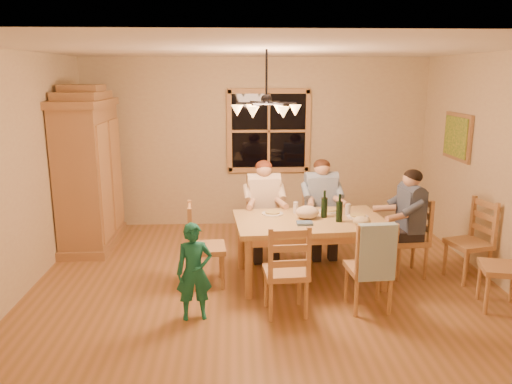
{
  "coord_description": "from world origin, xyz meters",
  "views": [
    {
      "loc": [
        -0.36,
        -5.52,
        2.44
      ],
      "look_at": [
        -0.11,
        0.1,
        1.11
      ],
      "focal_mm": 35.0,
      "sensor_mm": 36.0,
      "label": 1
    }
  ],
  "objects_px": {
    "chair_end_right": "(406,251)",
    "adult_plaid_man": "(321,195)",
    "chair_spare_back": "(467,255)",
    "chandelier": "(266,108)",
    "chair_spare_front": "(501,281)",
    "dining_table": "(310,227)",
    "chair_near_right": "(368,282)",
    "chair_far_right": "(320,233)",
    "chair_end_left": "(207,260)",
    "chair_far_left": "(264,235)",
    "child": "(194,272)",
    "armoire": "(89,174)",
    "chair_near_left": "(286,286)",
    "adult_woman": "(264,197)",
    "wine_bottle_a": "(324,204)",
    "wine_bottle_b": "(339,208)",
    "adult_slate_man": "(409,209)"
  },
  "relations": [
    {
      "from": "chair_end_left",
      "to": "chair_end_right",
      "type": "distance_m",
      "value": 2.46
    },
    {
      "from": "adult_woman",
      "to": "wine_bottle_a",
      "type": "xyz_separation_m",
      "value": [
        0.68,
        -0.72,
        0.08
      ]
    },
    {
      "from": "chair_end_right",
      "to": "adult_plaid_man",
      "type": "height_order",
      "value": "adult_plaid_man"
    },
    {
      "from": "armoire",
      "to": "adult_woman",
      "type": "height_order",
      "value": "armoire"
    },
    {
      "from": "dining_table",
      "to": "chair_near_right",
      "type": "bearing_deg",
      "value": -57.65
    },
    {
      "from": "dining_table",
      "to": "adult_woman",
      "type": "distance_m",
      "value": 0.96
    },
    {
      "from": "chair_far_right",
      "to": "chair_near_right",
      "type": "relative_size",
      "value": 1.0
    },
    {
      "from": "adult_slate_man",
      "to": "wine_bottle_b",
      "type": "xyz_separation_m",
      "value": [
        -0.9,
        -0.21,
        0.08
      ]
    },
    {
      "from": "adult_slate_man",
      "to": "adult_plaid_man",
      "type": "bearing_deg",
      "value": 46.64
    },
    {
      "from": "dining_table",
      "to": "chair_spare_back",
      "type": "distance_m",
      "value": 1.95
    },
    {
      "from": "chair_far_left",
      "to": "chair_end_right",
      "type": "relative_size",
      "value": 1.0
    },
    {
      "from": "chair_near_left",
      "to": "wine_bottle_b",
      "type": "xyz_separation_m",
      "value": [
        0.7,
        0.76,
        0.62
      ]
    },
    {
      "from": "dining_table",
      "to": "chair_end_left",
      "type": "height_order",
      "value": "chair_end_left"
    },
    {
      "from": "chandelier",
      "to": "wine_bottle_a",
      "type": "xyz_separation_m",
      "value": [
        0.72,
        0.21,
        -1.15
      ]
    },
    {
      "from": "adult_woman",
      "to": "chair_near_right",
      "type": "bearing_deg",
      "value": 117.9
    },
    {
      "from": "chair_end_right",
      "to": "chair_near_right",
      "type": "bearing_deg",
      "value": 136.74
    },
    {
      "from": "chair_far_left",
      "to": "adult_woman",
      "type": "bearing_deg",
      "value": -94.46
    },
    {
      "from": "chair_near_right",
      "to": "adult_plaid_man",
      "type": "relative_size",
      "value": 1.13
    },
    {
      "from": "armoire",
      "to": "chair_far_left",
      "type": "relative_size",
      "value": 2.32
    },
    {
      "from": "dining_table",
      "to": "chair_far_right",
      "type": "height_order",
      "value": "chair_far_right"
    },
    {
      "from": "chair_end_left",
      "to": "child",
      "type": "xyz_separation_m",
      "value": [
        -0.08,
        -0.84,
        0.2
      ]
    },
    {
      "from": "dining_table",
      "to": "adult_woman",
      "type": "bearing_deg",
      "value": 122.35
    },
    {
      "from": "chandelier",
      "to": "chair_spare_front",
      "type": "distance_m",
      "value": 3.11
    },
    {
      "from": "chair_spare_front",
      "to": "wine_bottle_b",
      "type": "bearing_deg",
      "value": 79.3
    },
    {
      "from": "chandelier",
      "to": "chair_end_right",
      "type": "distance_m",
      "value": 2.51
    },
    {
      "from": "chair_far_left",
      "to": "child",
      "type": "distance_m",
      "value": 1.92
    },
    {
      "from": "adult_woman",
      "to": "adult_slate_man",
      "type": "xyz_separation_m",
      "value": [
        1.73,
        -0.7,
        0.0
      ]
    },
    {
      "from": "adult_plaid_man",
      "to": "armoire",
      "type": "bearing_deg",
      "value": -14.06
    },
    {
      "from": "chair_far_left",
      "to": "adult_woman",
      "type": "distance_m",
      "value": 0.54
    },
    {
      "from": "chandelier",
      "to": "adult_slate_man",
      "type": "relative_size",
      "value": 0.88
    },
    {
      "from": "wine_bottle_a",
      "to": "chandelier",
      "type": "bearing_deg",
      "value": -163.48
    },
    {
      "from": "chair_near_left",
      "to": "dining_table",
      "type": "bearing_deg",
      "value": 62.1
    },
    {
      "from": "armoire",
      "to": "chair_near_left",
      "type": "relative_size",
      "value": 2.32
    },
    {
      "from": "chandelier",
      "to": "child",
      "type": "xyz_separation_m",
      "value": [
        -0.77,
        -0.8,
        -1.57
      ]
    },
    {
      "from": "armoire",
      "to": "wine_bottle_b",
      "type": "bearing_deg",
      "value": -24.82
    },
    {
      "from": "chair_far_right",
      "to": "child",
      "type": "height_order",
      "value": "child"
    },
    {
      "from": "chair_end_right",
      "to": "chair_spare_back",
      "type": "relative_size",
      "value": 1.0
    },
    {
      "from": "dining_table",
      "to": "adult_plaid_man",
      "type": "bearing_deg",
      "value": 72.08
    },
    {
      "from": "chair_end_right",
      "to": "wine_bottle_a",
      "type": "bearing_deg",
      "value": 86.32
    },
    {
      "from": "chair_far_right",
      "to": "chair_end_left",
      "type": "bearing_deg",
      "value": 27.98
    },
    {
      "from": "chair_spare_front",
      "to": "child",
      "type": "bearing_deg",
      "value": 105.86
    },
    {
      "from": "chandelier",
      "to": "chair_end_left",
      "type": "xyz_separation_m",
      "value": [
        -0.69,
        0.04,
        -1.77
      ]
    },
    {
      "from": "adult_woman",
      "to": "adult_slate_man",
      "type": "height_order",
      "value": "same"
    },
    {
      "from": "chair_far_left",
      "to": "chair_end_left",
      "type": "xyz_separation_m",
      "value": [
        -0.72,
        -0.89,
        0.0
      ]
    },
    {
      "from": "chair_end_left",
      "to": "chair_spare_front",
      "type": "bearing_deg",
      "value": 71.88
    },
    {
      "from": "chair_end_left",
      "to": "chair_spare_back",
      "type": "distance_m",
      "value": 3.14
    },
    {
      "from": "dining_table",
      "to": "wine_bottle_b",
      "type": "relative_size",
      "value": 5.6
    },
    {
      "from": "chair_far_left",
      "to": "wine_bottle_b",
      "type": "xyz_separation_m",
      "value": [
        0.83,
        -0.91,
        0.62
      ]
    },
    {
      "from": "armoire",
      "to": "wine_bottle_b",
      "type": "relative_size",
      "value": 6.97
    },
    {
      "from": "dining_table",
      "to": "chair_far_left",
      "type": "bearing_deg",
      "value": 122.35
    }
  ]
}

